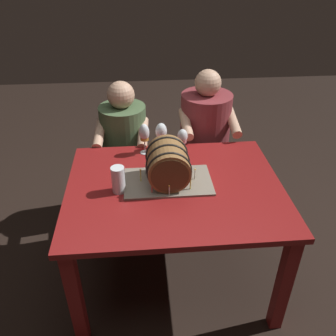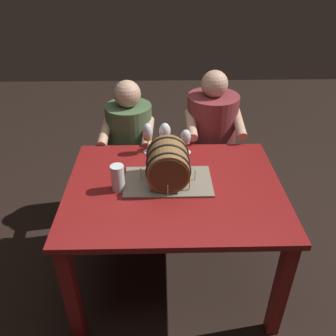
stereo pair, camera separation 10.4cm
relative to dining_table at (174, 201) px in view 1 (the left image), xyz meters
The scene contains 9 objects.
ground_plane 0.64m from the dining_table, ahead, with size 8.00×8.00×0.00m, color black.
dining_table is the anchor object (origin of this frame).
barrel_cake 0.23m from the dining_table, 133.48° to the left, with size 0.51×0.31×0.26m.
wine_glass_rose 0.45m from the dining_table, 76.92° to the left, with size 0.07×0.07×0.17m.
wine_glass_amber 0.49m from the dining_table, 112.18° to the left, with size 0.07×0.07×0.21m.
wine_glass_red 0.50m from the dining_table, 96.14° to the left, with size 0.08×0.08×0.19m.
beer_pint 0.37m from the dining_table, behind, with size 0.08×0.08×0.16m.
person_seated_left 0.83m from the dining_table, 112.40° to the left, with size 0.40×0.49×1.12m.
person_seated_right 0.82m from the dining_table, 67.62° to the left, with size 0.42×0.49×1.19m.
Camera 1 is at (-0.18, -1.65, 1.95)m, focal length 37.76 mm.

